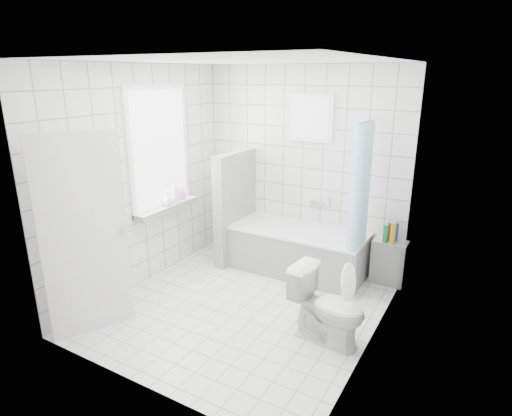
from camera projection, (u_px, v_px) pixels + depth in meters
The scene contains 19 objects.
ground at pixel (243, 306), 4.78m from camera, with size 3.00×3.00×0.00m, color white.
ceiling at pixel (241, 60), 3.99m from camera, with size 3.00×3.00×0.00m, color white.
wall_back at pixel (302, 167), 5.62m from camera, with size 2.80×0.02×2.60m, color white.
wall_front at pixel (135, 242), 3.14m from camera, with size 2.80×0.02×2.60m, color white.
wall_left at pixel (142, 178), 5.05m from camera, with size 0.02×3.00×2.60m, color white.
wall_right at pixel (379, 216), 3.72m from camera, with size 0.02×3.00×2.60m, color white.
window_left at pixel (160, 150), 5.18m from camera, with size 0.01×0.90×1.40m, color white.
window_back at pixel (310, 118), 5.34m from camera, with size 0.50×0.01×0.50m, color white.
window_sill at pixel (167, 208), 5.39m from camera, with size 0.18×1.02×0.08m, color white.
door at pixel (85, 237), 4.06m from camera, with size 0.04×0.80×2.00m, color silver.
bathtub at pixel (298, 250), 5.55m from camera, with size 1.73×0.77×0.58m.
partition_wall at pixel (235, 207), 5.81m from camera, with size 0.15×0.85×1.50m, color white.
tiled_ledge at pixel (389, 262), 5.24m from camera, with size 0.40×0.24×0.55m, color white.
toilet at pixel (328, 306), 4.07m from camera, with size 0.41×0.72×0.74m, color white.
curtain_rod at pixel (370, 120), 4.63m from camera, with size 0.02×0.02×0.80m, color silver.
shower_curtain at pixel (360, 203), 4.79m from camera, with size 0.14×0.48×1.78m, color #52B9F2, non-canonical shape.
tub_faucet at pixel (317, 204), 5.61m from camera, with size 0.18×0.06×0.06m, color silver.
sill_bottles at pixel (173, 194), 5.42m from camera, with size 0.17×0.46×0.31m.
ledge_bottles at pixel (391, 233), 5.10m from camera, with size 0.16×0.19×0.26m.
Camera 1 is at (2.23, -3.59, 2.49)m, focal length 30.00 mm.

